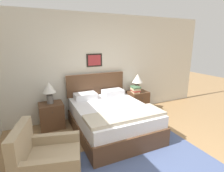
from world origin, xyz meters
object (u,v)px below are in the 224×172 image
object	(u,v)px
armchair	(48,166)
table_lamp_near_window	(49,89)
nightstand_by_door	(138,101)
table_lamp_by_door	(137,80)
nightstand_near_window	(52,116)
bed	(111,117)

from	to	relation	value
armchair	table_lamp_near_window	size ratio (longest dim) A/B	1.91
nightstand_by_door	table_lamp_by_door	size ratio (longest dim) A/B	1.18
table_lamp_by_door	nightstand_near_window	bearing A→B (deg)	-179.53
bed	armchair	distance (m)	1.73
table_lamp_near_window	nightstand_by_door	bearing A→B (deg)	-0.47
table_lamp_near_window	armchair	bearing A→B (deg)	-97.91
armchair	table_lamp_near_window	distance (m)	1.87
nightstand_near_window	table_lamp_by_door	xyz separation A→B (m)	(2.30, 0.02, 0.62)
nightstand_near_window	bed	bearing A→B (deg)	-32.24
bed	table_lamp_near_window	size ratio (longest dim) A/B	3.95
table_lamp_near_window	table_lamp_by_door	size ratio (longest dim) A/B	1.00
nightstand_near_window	nightstand_by_door	xyz separation A→B (m)	(2.32, 0.00, 0.00)
bed	armchair	bearing A→B (deg)	-144.36
table_lamp_near_window	table_lamp_by_door	xyz separation A→B (m)	(2.30, 0.00, 0.00)
armchair	table_lamp_near_window	world-z (taller)	table_lamp_near_window
nightstand_by_door	table_lamp_near_window	distance (m)	2.40
bed	nightstand_near_window	size ratio (longest dim) A/B	3.35
armchair	nightstand_near_window	distance (m)	1.76
table_lamp_near_window	table_lamp_by_door	distance (m)	2.30
armchair	bed	bearing A→B (deg)	139.99
nightstand_near_window	nightstand_by_door	bearing A→B (deg)	0.00
armchair	nightstand_by_door	xyz separation A→B (m)	(2.56, 1.74, -0.02)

